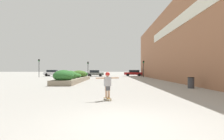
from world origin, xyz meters
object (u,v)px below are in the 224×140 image
(car_leftmost, at_px, (133,73))
(car_center_left, at_px, (95,73))
(trash_bin, at_px, (190,83))
(traffic_light_left, at_px, (87,67))
(traffic_light_right, at_px, (143,66))
(skateboarder, at_px, (107,82))
(car_center_right, at_px, (52,73))
(traffic_light_far_left, at_px, (38,65))
(skateboard, at_px, (107,99))

(car_leftmost, distance_m, car_center_left, 9.59)
(trash_bin, xyz_separation_m, car_leftmost, (-1.01, 29.04, 0.34))
(traffic_light_left, bearing_deg, traffic_light_right, 1.19)
(skateboarder, relative_size, car_center_right, 0.32)
(car_leftmost, bearing_deg, skateboarder, 170.93)
(trash_bin, relative_size, car_center_left, 0.23)
(car_center_left, relative_size, traffic_light_far_left, 1.04)
(skateboarder, distance_m, traffic_light_right, 28.14)
(skateboard, bearing_deg, trash_bin, 17.71)
(car_leftmost, distance_m, traffic_light_left, 12.72)
(skateboard, xyz_separation_m, skateboarder, (0.00, 0.00, 0.79))
(car_center_left, distance_m, traffic_light_left, 5.10)
(skateboarder, bearing_deg, traffic_light_left, 77.35)
(trash_bin, distance_m, traffic_light_left, 24.35)
(car_leftmost, relative_size, traffic_light_far_left, 1.20)
(traffic_light_right, bearing_deg, car_center_left, 156.26)
(car_leftmost, relative_size, traffic_light_right, 1.33)
(trash_bin, relative_size, traffic_light_right, 0.26)
(car_center_right, xyz_separation_m, traffic_light_far_left, (-0.95, -5.53, 1.73))
(trash_bin, height_order, traffic_light_left, traffic_light_left)
(skateboard, xyz_separation_m, traffic_light_left, (-4.68, 27.06, 2.11))
(trash_bin, distance_m, traffic_light_far_left, 31.12)
(traffic_light_right, bearing_deg, skateboard, -103.76)
(skateboarder, distance_m, car_center_right, 36.25)
(car_center_right, height_order, traffic_light_far_left, traffic_light_far_left)
(traffic_light_far_left, bearing_deg, skateboard, -61.72)
(car_leftmost, bearing_deg, traffic_light_left, 126.27)
(skateboarder, relative_size, traffic_light_right, 0.37)
(skateboard, distance_m, car_center_right, 36.25)
(car_center_left, bearing_deg, traffic_light_right, 66.26)
(traffic_light_right, distance_m, traffic_light_far_left, 21.69)
(car_leftmost, distance_m, traffic_light_right, 7.50)
(car_leftmost, bearing_deg, car_center_left, 106.25)
(skateboarder, relative_size, car_center_left, 0.32)
(skateboarder, distance_m, trash_bin, 8.54)
(car_center_left, distance_m, traffic_light_far_left, 12.12)
(car_center_right, bearing_deg, car_leftmost, 93.31)
(skateboarder, relative_size, traffic_light_left, 0.40)
(traffic_light_right, bearing_deg, trash_bin, -90.43)
(car_leftmost, xyz_separation_m, traffic_light_right, (1.17, -7.25, 1.52))
(trash_bin, xyz_separation_m, traffic_light_left, (-11.20, 21.55, 1.74))
(skateboard, distance_m, skateboarder, 0.79)
(trash_bin, bearing_deg, car_center_right, 126.40)
(car_leftmost, height_order, traffic_light_right, traffic_light_right)
(skateboard, height_order, car_center_left, car_center_left)
(skateboard, bearing_deg, traffic_light_left, 77.35)
(car_center_right, bearing_deg, traffic_light_left, 55.88)
(car_center_right, xyz_separation_m, traffic_light_right, (20.74, -6.12, 1.51))
(traffic_light_left, relative_size, traffic_light_far_left, 0.85)
(car_leftmost, bearing_deg, traffic_light_far_left, 107.99)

